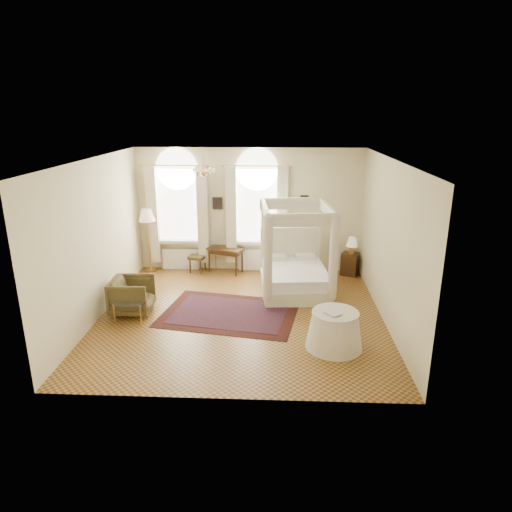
{
  "coord_description": "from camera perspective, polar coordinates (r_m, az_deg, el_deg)",
  "views": [
    {
      "loc": [
        0.73,
        -8.95,
        4.2
      ],
      "look_at": [
        0.3,
        0.4,
        1.21
      ],
      "focal_mm": 32.0,
      "sensor_mm": 36.0,
      "label": 1
    }
  ],
  "objects": [
    {
      "name": "ground",
      "position": [
        9.91,
        -1.84,
        -7.37
      ],
      "size": [
        6.0,
        6.0,
        0.0
      ],
      "primitive_type": "plane",
      "color": "olive",
      "rests_on": "ground"
    },
    {
      "name": "room_walls",
      "position": [
        9.25,
        -1.96,
        3.81
      ],
      "size": [
        6.0,
        6.0,
        6.0
      ],
      "color": "beige",
      "rests_on": "ground"
    },
    {
      "name": "window_left",
      "position": [
        12.41,
        -9.68,
        4.84
      ],
      "size": [
        1.62,
        0.27,
        3.29
      ],
      "color": "silver",
      "rests_on": "room_walls"
    },
    {
      "name": "window_right",
      "position": [
        12.14,
        0.08,
        4.81
      ],
      "size": [
        1.62,
        0.27,
        3.29
      ],
      "color": "silver",
      "rests_on": "room_walls"
    },
    {
      "name": "chandelier",
      "position": [
        10.36,
        -6.53,
        10.43
      ],
      "size": [
        0.51,
        0.45,
        0.5
      ],
      "color": "#C78B42",
      "rests_on": "room_walls"
    },
    {
      "name": "wall_pictures",
      "position": [
        12.15,
        -0.43,
        6.77
      ],
      "size": [
        2.54,
        0.03,
        0.39
      ],
      "color": "black",
      "rests_on": "room_walls"
    },
    {
      "name": "canopy_bed",
      "position": [
        10.99,
        4.88,
        -2.1
      ],
      "size": [
        1.79,
        2.12,
        2.14
      ],
      "color": "beige",
      "rests_on": "ground"
    },
    {
      "name": "nightstand",
      "position": [
        12.41,
        11.65,
        -0.98
      ],
      "size": [
        0.54,
        0.52,
        0.6
      ],
      "primitive_type": "cube",
      "rotation": [
        0.0,
        0.0,
        -0.41
      ],
      "color": "#3C2310",
      "rests_on": "ground"
    },
    {
      "name": "nightstand_lamp",
      "position": [
        12.2,
        11.92,
        1.61
      ],
      "size": [
        0.31,
        0.31,
        0.45
      ],
      "color": "#C78B42",
      "rests_on": "nightstand"
    },
    {
      "name": "writing_desk",
      "position": [
        12.27,
        -3.84,
        0.58
      ],
      "size": [
        1.04,
        0.79,
        0.69
      ],
      "color": "#3C2310",
      "rests_on": "ground"
    },
    {
      "name": "laptop",
      "position": [
        12.26,
        -5.0,
        1.08
      ],
      "size": [
        0.3,
        0.2,
        0.02
      ],
      "primitive_type": "imported",
      "rotation": [
        0.0,
        0.0,
        3.11
      ],
      "color": "black",
      "rests_on": "writing_desk"
    },
    {
      "name": "stool",
      "position": [
        12.44,
        -7.34,
        -0.27
      ],
      "size": [
        0.49,
        0.49,
        0.47
      ],
      "color": "#3F3A1B",
      "rests_on": "ground"
    },
    {
      "name": "armchair",
      "position": [
        10.22,
        -15.24,
        -4.81
      ],
      "size": [
        0.89,
        0.87,
        0.79
      ],
      "primitive_type": "imported",
      "rotation": [
        0.0,
        0.0,
        1.6
      ],
      "color": "#463B1E",
      "rests_on": "ground"
    },
    {
      "name": "coffee_table",
      "position": [
        9.83,
        -15.45,
        -5.71
      ],
      "size": [
        0.68,
        0.51,
        0.44
      ],
      "color": "silver",
      "rests_on": "ground"
    },
    {
      "name": "floor_lamp",
      "position": [
        12.44,
        -13.46,
        4.62
      ],
      "size": [
        0.45,
        0.45,
        1.74
      ],
      "color": "#C78B42",
      "rests_on": "ground"
    },
    {
      "name": "oriental_rug",
      "position": [
        9.99,
        -3.3,
        -7.12
      ],
      "size": [
        3.16,
        2.51,
        0.01
      ],
      "color": "#41170F",
      "rests_on": "ground"
    },
    {
      "name": "side_table",
      "position": [
        8.61,
        9.79,
        -9.1
      ],
      "size": [
        1.05,
        1.05,
        0.72
      ],
      "color": "silver",
      "rests_on": "ground"
    },
    {
      "name": "book",
      "position": [
        8.29,
        9.07,
        -7.28
      ],
      "size": [
        0.34,
        0.35,
        0.03
      ],
      "primitive_type": "imported",
      "rotation": [
        0.0,
        0.0,
        0.69
      ],
      "color": "black",
      "rests_on": "side_table"
    }
  ]
}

